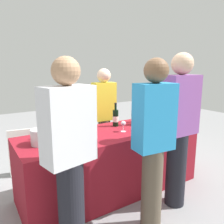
# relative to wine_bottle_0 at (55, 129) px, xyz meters

# --- Properties ---
(ground_plane) EXTENTS (12.00, 12.00, 0.00)m
(ground_plane) POSITION_rel_wine_bottle_0_xyz_m (0.70, -0.10, -0.91)
(ground_plane) COLOR gray
(tasting_table) EXTENTS (2.30, 0.82, 0.79)m
(tasting_table) POSITION_rel_wine_bottle_0_xyz_m (0.70, -0.10, -0.51)
(tasting_table) COLOR maroon
(tasting_table) RESTS_ON ground_plane
(wine_bottle_0) EXTENTS (0.08, 0.08, 0.33)m
(wine_bottle_0) POSITION_rel_wine_bottle_0_xyz_m (0.00, 0.00, 0.00)
(wine_bottle_0) COLOR black
(wine_bottle_0) RESTS_ON tasting_table
(wine_bottle_1) EXTENTS (0.07, 0.07, 0.29)m
(wine_bottle_1) POSITION_rel_wine_bottle_0_xyz_m (0.22, 0.06, -0.01)
(wine_bottle_1) COLOR black
(wine_bottle_1) RESTS_ON tasting_table
(wine_bottle_2) EXTENTS (0.08, 0.08, 0.31)m
(wine_bottle_2) POSITION_rel_wine_bottle_0_xyz_m (0.35, 0.02, -0.01)
(wine_bottle_2) COLOR black
(wine_bottle_2) RESTS_ON tasting_table
(wine_bottle_3) EXTENTS (0.08, 0.08, 0.32)m
(wine_bottle_3) POSITION_rel_wine_bottle_0_xyz_m (0.88, 0.09, -0.00)
(wine_bottle_3) COLOR black
(wine_bottle_3) RESTS_ON tasting_table
(wine_bottle_4) EXTENTS (0.07, 0.07, 0.31)m
(wine_bottle_4) POSITION_rel_wine_bottle_0_xyz_m (1.11, -0.00, -0.01)
(wine_bottle_4) COLOR black
(wine_bottle_4) RESTS_ON tasting_table
(wine_bottle_5) EXTENTS (0.07, 0.07, 0.32)m
(wine_bottle_5) POSITION_rel_wine_bottle_0_xyz_m (1.20, 0.02, 0.00)
(wine_bottle_5) COLOR black
(wine_bottle_5) RESTS_ON tasting_table
(wine_bottle_6) EXTENTS (0.07, 0.07, 0.32)m
(wine_bottle_6) POSITION_rel_wine_bottle_0_xyz_m (1.30, 0.09, -0.01)
(wine_bottle_6) COLOR black
(wine_bottle_6) RESTS_ON tasting_table
(wine_bottle_7) EXTENTS (0.06, 0.06, 0.32)m
(wine_bottle_7) POSITION_rel_wine_bottle_0_xyz_m (1.47, 0.07, 0.00)
(wine_bottle_7) COLOR black
(wine_bottle_7) RESTS_ON tasting_table
(wine_glass_0) EXTENTS (0.07, 0.07, 0.14)m
(wine_glass_0) POSITION_rel_wine_bottle_0_xyz_m (-0.02, -0.20, -0.02)
(wine_glass_0) COLOR silver
(wine_glass_0) RESTS_ON tasting_table
(wine_glass_1) EXTENTS (0.07, 0.07, 0.14)m
(wine_glass_1) POSITION_rel_wine_bottle_0_xyz_m (0.81, -0.18, -0.02)
(wine_glass_1) COLOR silver
(wine_glass_1) RESTS_ON tasting_table
(wine_glass_2) EXTENTS (0.07, 0.07, 0.14)m
(wine_glass_2) POSITION_rel_wine_bottle_0_xyz_m (1.12, -0.32, -0.02)
(wine_glass_2) COLOR silver
(wine_glass_2) RESTS_ON tasting_table
(ice_bucket) EXTENTS (0.23, 0.23, 0.16)m
(ice_bucket) POSITION_rel_wine_bottle_0_xyz_m (-0.18, -0.10, -0.04)
(ice_bucket) COLOR silver
(ice_bucket) RESTS_ON tasting_table
(server_pouring) EXTENTS (0.36, 0.21, 1.57)m
(server_pouring) POSITION_rel_wine_bottle_0_xyz_m (0.97, 0.56, -0.05)
(server_pouring) COLOR brown
(server_pouring) RESTS_ON ground_plane
(guest_0) EXTENTS (0.45, 0.30, 1.67)m
(guest_0) POSITION_rel_wine_bottle_0_xyz_m (-0.14, -0.75, -0.01)
(guest_0) COLOR black
(guest_0) RESTS_ON ground_plane
(guest_1) EXTENTS (0.39, 0.24, 1.67)m
(guest_1) POSITION_rel_wine_bottle_0_xyz_m (0.64, -0.91, 0.01)
(guest_1) COLOR brown
(guest_1) RESTS_ON ground_plane
(guest_2) EXTENTS (0.41, 0.23, 1.74)m
(guest_2) POSITION_rel_wine_bottle_0_xyz_m (1.15, -0.77, 0.04)
(guest_2) COLOR black
(guest_2) RESTS_ON ground_plane
(menu_board) EXTENTS (0.55, 0.13, 0.71)m
(menu_board) POSITION_rel_wine_bottle_0_xyz_m (-0.12, 0.91, -0.56)
(menu_board) COLOR white
(menu_board) RESTS_ON ground_plane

